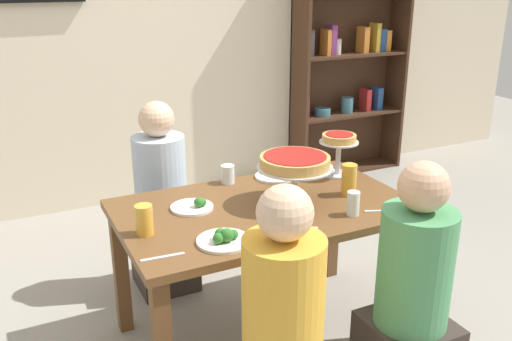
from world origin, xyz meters
TOP-DOWN VIEW (x-y plane):
  - ground_plane at (0.00, 0.00)m, footprint 12.00×12.00m
  - rear_partition at (0.00, 2.20)m, footprint 8.00×0.12m
  - dining_table at (0.00, 0.00)m, footprint 1.42×0.86m
  - bookshelf at (1.87, 2.02)m, footprint 1.10×0.30m
  - diner_far_left at (-0.32, 0.70)m, footprint 0.34×0.34m
  - diner_near_right at (0.29, -0.75)m, footprint 0.34×0.34m
  - deep_dish_pizza_stand at (0.14, -0.04)m, footprint 0.37×0.37m
  - personal_pizza_stand at (0.56, 0.21)m, footprint 0.22×0.22m
  - salad_plate_near_diner at (-0.34, -0.28)m, footprint 0.23×0.23m
  - salad_plate_far_diner at (-0.33, 0.11)m, footprint 0.21×0.21m
  - salad_plate_spare at (0.22, 0.33)m, footprint 0.22×0.22m
  - beer_glass_amber_tall at (0.45, -0.06)m, footprint 0.08×0.08m
  - beer_glass_amber_short at (-0.61, -0.05)m, footprint 0.08×0.08m
  - water_glass_clear_near at (-0.04, 0.36)m, footprint 0.07×0.07m
  - water_glass_clear_far at (0.32, -0.28)m, footprint 0.06×0.06m
  - cutlery_fork_near at (-0.61, -0.29)m, footprint 0.18×0.03m
  - cutlery_knife_near at (0.48, -0.31)m, footprint 0.17×0.08m
  - cutlery_fork_far at (0.01, -0.30)m, footprint 0.17×0.08m

SIDE VIEW (x-z plane):
  - ground_plane at x=0.00m, z-range 0.00..0.00m
  - diner_far_left at x=-0.32m, z-range -0.08..1.07m
  - diner_near_right at x=0.29m, z-range -0.08..1.07m
  - dining_table at x=0.00m, z-range 0.27..1.01m
  - cutlery_fork_near at x=-0.61m, z-range 0.74..0.74m
  - cutlery_knife_near at x=0.48m, z-range 0.74..0.74m
  - cutlery_fork_far at x=0.01m, z-range 0.74..0.74m
  - salad_plate_far_diner at x=-0.33m, z-range 0.72..0.78m
  - salad_plate_spare at x=0.22m, z-range 0.72..0.79m
  - salad_plate_near_diner at x=-0.34m, z-range 0.72..0.80m
  - water_glass_clear_near at x=-0.04m, z-range 0.74..0.84m
  - water_glass_clear_far at x=0.32m, z-range 0.74..0.86m
  - beer_glass_amber_short at x=-0.61m, z-range 0.74..0.88m
  - beer_glass_amber_tall at x=0.45m, z-range 0.74..0.90m
  - personal_pizza_stand at x=0.56m, z-range 0.80..1.04m
  - deep_dish_pizza_stand at x=0.14m, z-range 0.82..1.07m
  - bookshelf at x=1.87m, z-range 0.03..2.24m
  - rear_partition at x=0.00m, z-range 0.00..2.80m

